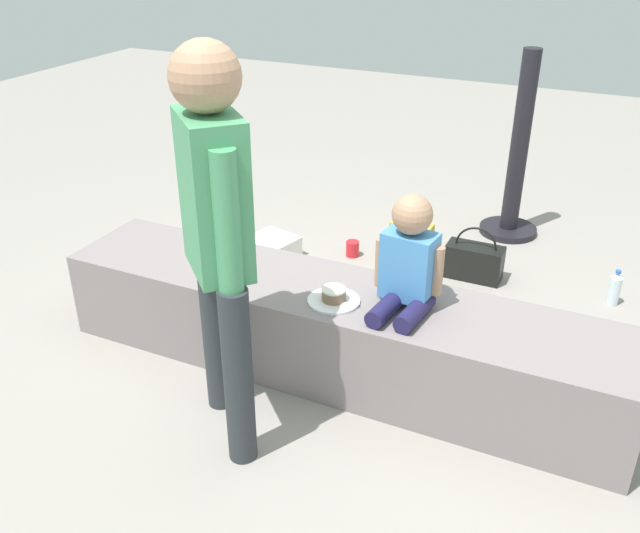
{
  "coord_description": "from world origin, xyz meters",
  "views": [
    {
      "loc": [
        1.03,
        -2.34,
        1.88
      ],
      "look_at": [
        0.05,
        -0.26,
        0.66
      ],
      "focal_mm": 38.57,
      "sensor_mm": 36.0,
      "label": 1
    }
  ],
  "objects_px": {
    "adult_standing": "(216,220)",
    "gift_bag": "(411,244)",
    "child_seated": "(408,260)",
    "water_bottle_far_side": "(615,289)",
    "cake_box_white": "(267,250)",
    "handbag_black_leather": "(474,261)",
    "cake_plate": "(334,298)",
    "water_bottle_near_gift": "(609,361)",
    "party_cup_red": "(352,249)"
  },
  "relations": [
    {
      "from": "cake_plate",
      "to": "water_bottle_far_side",
      "type": "xyz_separation_m",
      "value": [
        1.06,
        1.25,
        -0.34
      ]
    },
    {
      "from": "water_bottle_far_side",
      "to": "cake_box_white",
      "type": "bearing_deg",
      "value": -170.51
    },
    {
      "from": "cake_plate",
      "to": "handbag_black_leather",
      "type": "relative_size",
      "value": 0.71
    },
    {
      "from": "water_bottle_far_side",
      "to": "adult_standing",
      "type": "bearing_deg",
      "value": -127.8
    },
    {
      "from": "gift_bag",
      "to": "party_cup_red",
      "type": "xyz_separation_m",
      "value": [
        -0.36,
        -0.02,
        -0.09
      ]
    },
    {
      "from": "party_cup_red",
      "to": "handbag_black_leather",
      "type": "relative_size",
      "value": 0.3
    },
    {
      "from": "gift_bag",
      "to": "handbag_black_leather",
      "type": "height_order",
      "value": "gift_bag"
    },
    {
      "from": "child_seated",
      "to": "cake_plate",
      "type": "relative_size",
      "value": 2.16
    },
    {
      "from": "child_seated",
      "to": "adult_standing",
      "type": "bearing_deg",
      "value": -134.58
    },
    {
      "from": "gift_bag",
      "to": "cake_box_white",
      "type": "relative_size",
      "value": 0.97
    },
    {
      "from": "cake_box_white",
      "to": "handbag_black_leather",
      "type": "distance_m",
      "value": 1.2
    },
    {
      "from": "handbag_black_leather",
      "to": "child_seated",
      "type": "bearing_deg",
      "value": -92.0
    },
    {
      "from": "water_bottle_near_gift",
      "to": "handbag_black_leather",
      "type": "xyz_separation_m",
      "value": [
        -0.77,
        0.69,
        0.0
      ]
    },
    {
      "from": "child_seated",
      "to": "water_bottle_near_gift",
      "type": "bearing_deg",
      "value": 28.56
    },
    {
      "from": "water_bottle_near_gift",
      "to": "party_cup_red",
      "type": "relative_size",
      "value": 2.3
    },
    {
      "from": "gift_bag",
      "to": "water_bottle_far_side",
      "type": "relative_size",
      "value": 1.6
    },
    {
      "from": "adult_standing",
      "to": "gift_bag",
      "type": "distance_m",
      "value": 1.83
    },
    {
      "from": "water_bottle_near_gift",
      "to": "child_seated",
      "type": "bearing_deg",
      "value": -151.44
    },
    {
      "from": "handbag_black_leather",
      "to": "gift_bag",
      "type": "bearing_deg",
      "value": -176.92
    },
    {
      "from": "adult_standing",
      "to": "party_cup_red",
      "type": "relative_size",
      "value": 16.06
    },
    {
      "from": "cake_plate",
      "to": "water_bottle_far_side",
      "type": "distance_m",
      "value": 1.68
    },
    {
      "from": "water_bottle_near_gift",
      "to": "cake_box_white",
      "type": "xyz_separation_m",
      "value": [
        -1.94,
        0.39,
        -0.04
      ]
    },
    {
      "from": "adult_standing",
      "to": "gift_bag",
      "type": "height_order",
      "value": "adult_standing"
    },
    {
      "from": "adult_standing",
      "to": "party_cup_red",
      "type": "height_order",
      "value": "adult_standing"
    },
    {
      "from": "water_bottle_near_gift",
      "to": "water_bottle_far_side",
      "type": "xyz_separation_m",
      "value": [
        -0.03,
        0.71,
        -0.01
      ]
    },
    {
      "from": "party_cup_red",
      "to": "cake_plate",
      "type": "bearing_deg",
      "value": -71.2
    },
    {
      "from": "cake_plate",
      "to": "water_bottle_far_side",
      "type": "relative_size",
      "value": 1.11
    },
    {
      "from": "water_bottle_near_gift",
      "to": "water_bottle_far_side",
      "type": "height_order",
      "value": "water_bottle_near_gift"
    },
    {
      "from": "child_seated",
      "to": "cake_box_white",
      "type": "relative_size",
      "value": 1.45
    },
    {
      "from": "adult_standing",
      "to": "child_seated",
      "type": "bearing_deg",
      "value": 45.42
    },
    {
      "from": "child_seated",
      "to": "gift_bag",
      "type": "xyz_separation_m",
      "value": [
        -0.33,
        1.11,
        -0.49
      ]
    },
    {
      "from": "cake_box_white",
      "to": "adult_standing",
      "type": "bearing_deg",
      "value": -66.57
    },
    {
      "from": "water_bottle_near_gift",
      "to": "adult_standing",
      "type": "bearing_deg",
      "value": -143.86
    },
    {
      "from": "water_bottle_near_gift",
      "to": "handbag_black_leather",
      "type": "height_order",
      "value": "handbag_black_leather"
    },
    {
      "from": "adult_standing",
      "to": "handbag_black_leather",
      "type": "height_order",
      "value": "adult_standing"
    },
    {
      "from": "water_bottle_far_side",
      "to": "party_cup_red",
      "type": "xyz_separation_m",
      "value": [
        -1.47,
        -0.06,
        -0.05
      ]
    },
    {
      "from": "adult_standing",
      "to": "handbag_black_leather",
      "type": "distance_m",
      "value": 1.94
    },
    {
      "from": "gift_bag",
      "to": "water_bottle_near_gift",
      "type": "distance_m",
      "value": 1.32
    },
    {
      "from": "gift_bag",
      "to": "handbag_black_leather",
      "type": "distance_m",
      "value": 0.37
    },
    {
      "from": "water_bottle_far_side",
      "to": "handbag_black_leather",
      "type": "xyz_separation_m",
      "value": [
        -0.74,
        -0.02,
        0.01
      ]
    },
    {
      "from": "child_seated",
      "to": "cake_box_white",
      "type": "bearing_deg",
      "value": 143.44
    },
    {
      "from": "handbag_black_leather",
      "to": "water_bottle_far_side",
      "type": "bearing_deg",
      "value": 1.79
    },
    {
      "from": "child_seated",
      "to": "handbag_black_leather",
      "type": "bearing_deg",
      "value": 88.0
    },
    {
      "from": "water_bottle_near_gift",
      "to": "party_cup_red",
      "type": "distance_m",
      "value": 1.63
    },
    {
      "from": "gift_bag",
      "to": "water_bottle_far_side",
      "type": "height_order",
      "value": "gift_bag"
    },
    {
      "from": "water_bottle_near_gift",
      "to": "party_cup_red",
      "type": "xyz_separation_m",
      "value": [
        -1.5,
        0.65,
        -0.05
      ]
    },
    {
      "from": "child_seated",
      "to": "party_cup_red",
      "type": "relative_size",
      "value": 5.11
    },
    {
      "from": "child_seated",
      "to": "water_bottle_far_side",
      "type": "xyz_separation_m",
      "value": [
        0.78,
        1.15,
        -0.54
      ]
    },
    {
      "from": "cake_plate",
      "to": "child_seated",
      "type": "bearing_deg",
      "value": 18.42
    },
    {
      "from": "cake_plate",
      "to": "gift_bag",
      "type": "distance_m",
      "value": 1.24
    }
  ]
}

